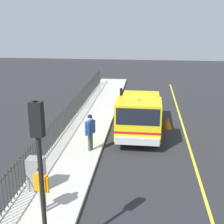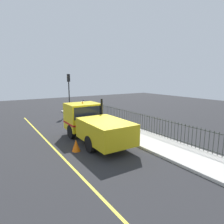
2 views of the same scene
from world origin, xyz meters
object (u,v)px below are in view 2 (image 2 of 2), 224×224
work_truck (92,122)px  utility_cabinet (95,110)px  worker_standing (101,113)px  traffic_light_near (69,86)px  pedestrian_distant (84,106)px  traffic_cone (76,145)px

work_truck → utility_cabinet: (3.62, 6.41, -0.50)m
worker_standing → traffic_light_near: traffic_light_near is taller
traffic_light_near → pedestrian_distant: bearing=116.1°
utility_cabinet → traffic_cone: bearing=-124.7°
traffic_light_near → traffic_cone: 12.02m
work_truck → worker_standing: 3.53m
pedestrian_distant → traffic_cone: 10.10m
traffic_cone → pedestrian_distant: bearing=62.7°
work_truck → utility_cabinet: work_truck is taller
work_truck → traffic_light_near: traffic_light_near is taller
traffic_light_near → utility_cabinet: bearing=118.4°
pedestrian_distant → traffic_cone: pedestrian_distant is taller
traffic_cone → traffic_light_near: bearing=71.0°
work_truck → traffic_cone: work_truck is taller
worker_standing → traffic_cone: worker_standing is taller
work_truck → utility_cabinet: bearing=61.0°
worker_standing → utility_cabinet: 3.97m
traffic_cone → worker_standing: bearing=45.1°
traffic_light_near → utility_cabinet: 4.45m
worker_standing → pedestrian_distant: 5.07m
utility_cabinet → traffic_light_near: bearing=113.5°
worker_standing → pedestrian_distant: worker_standing is taller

